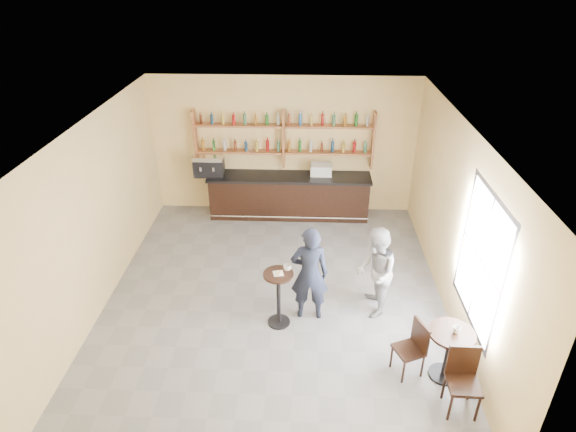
{
  "coord_description": "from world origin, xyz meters",
  "views": [
    {
      "loc": [
        0.51,
        -6.92,
        5.48
      ],
      "look_at": [
        0.2,
        0.8,
        1.25
      ],
      "focal_mm": 30.0,
      "sensor_mm": 36.0,
      "label": 1
    }
  ],
  "objects_px": {
    "espresso_machine": "(209,165)",
    "man_main": "(309,274)",
    "chair_south": "(464,384)",
    "bar_counter": "(289,196)",
    "cafe_table": "(448,354)",
    "pedestal_table": "(279,299)",
    "patron_second": "(376,272)",
    "chair_west": "(409,349)",
    "pastry_case": "(321,170)"
  },
  "relations": [
    {
      "from": "bar_counter",
      "to": "cafe_table",
      "type": "xyz_separation_m",
      "value": [
        2.47,
        -4.88,
        -0.09
      ]
    },
    {
      "from": "patron_second",
      "to": "chair_south",
      "type": "bearing_deg",
      "value": 25.02
    },
    {
      "from": "man_main",
      "to": "cafe_table",
      "type": "height_order",
      "value": "man_main"
    },
    {
      "from": "pedestal_table",
      "to": "cafe_table",
      "type": "bearing_deg",
      "value": -22.92
    },
    {
      "from": "man_main",
      "to": "chair_south",
      "type": "relative_size",
      "value": 1.78
    },
    {
      "from": "pedestal_table",
      "to": "man_main",
      "type": "relative_size",
      "value": 0.58
    },
    {
      "from": "pastry_case",
      "to": "patron_second",
      "type": "xyz_separation_m",
      "value": [
        0.85,
        -3.44,
        -0.35
      ]
    },
    {
      "from": "espresso_machine",
      "to": "bar_counter",
      "type": "bearing_deg",
      "value": -3.08
    },
    {
      "from": "pastry_case",
      "to": "chair_west",
      "type": "height_order",
      "value": "pastry_case"
    },
    {
      "from": "man_main",
      "to": "patron_second",
      "type": "xyz_separation_m",
      "value": [
        1.1,
        0.17,
        -0.06
      ]
    },
    {
      "from": "man_main",
      "to": "cafe_table",
      "type": "bearing_deg",
      "value": 147.23
    },
    {
      "from": "pastry_case",
      "to": "patron_second",
      "type": "relative_size",
      "value": 0.3
    },
    {
      "from": "espresso_machine",
      "to": "chair_west",
      "type": "bearing_deg",
      "value": -55.26
    },
    {
      "from": "man_main",
      "to": "chair_west",
      "type": "height_order",
      "value": "man_main"
    },
    {
      "from": "espresso_machine",
      "to": "man_main",
      "type": "distance_m",
      "value": 4.29
    },
    {
      "from": "pedestal_table",
      "to": "man_main",
      "type": "bearing_deg",
      "value": 23.34
    },
    {
      "from": "bar_counter",
      "to": "chair_south",
      "type": "height_order",
      "value": "bar_counter"
    },
    {
      "from": "bar_counter",
      "to": "espresso_machine",
      "type": "xyz_separation_m",
      "value": [
        -1.83,
        0.0,
        0.75
      ]
    },
    {
      "from": "pastry_case",
      "to": "man_main",
      "type": "bearing_deg",
      "value": -103.74
    },
    {
      "from": "pedestal_table",
      "to": "patron_second",
      "type": "bearing_deg",
      "value": 13.46
    },
    {
      "from": "pedestal_table",
      "to": "chair_south",
      "type": "bearing_deg",
      "value": -33.03
    },
    {
      "from": "espresso_machine",
      "to": "pastry_case",
      "type": "height_order",
      "value": "espresso_machine"
    },
    {
      "from": "espresso_machine",
      "to": "pastry_case",
      "type": "xyz_separation_m",
      "value": [
        2.55,
        0.0,
        -0.09
      ]
    },
    {
      "from": "chair_west",
      "to": "bar_counter",
      "type": "bearing_deg",
      "value": 178.49
    },
    {
      "from": "espresso_machine",
      "to": "man_main",
      "type": "height_order",
      "value": "man_main"
    },
    {
      "from": "pedestal_table",
      "to": "chair_west",
      "type": "bearing_deg",
      "value": -27.32
    },
    {
      "from": "pastry_case",
      "to": "pedestal_table",
      "type": "bearing_deg",
      "value": -110.86
    },
    {
      "from": "espresso_machine",
      "to": "chair_west",
      "type": "relative_size",
      "value": 0.77
    },
    {
      "from": "pedestal_table",
      "to": "chair_south",
      "type": "relative_size",
      "value": 1.04
    },
    {
      "from": "man_main",
      "to": "cafe_table",
      "type": "distance_m",
      "value": 2.41
    },
    {
      "from": "man_main",
      "to": "patron_second",
      "type": "relative_size",
      "value": 1.07
    },
    {
      "from": "espresso_machine",
      "to": "patron_second",
      "type": "distance_m",
      "value": 4.86
    },
    {
      "from": "man_main",
      "to": "patron_second",
      "type": "distance_m",
      "value": 1.12
    },
    {
      "from": "man_main",
      "to": "patron_second",
      "type": "height_order",
      "value": "man_main"
    },
    {
      "from": "chair_south",
      "to": "pastry_case",
      "type": "bearing_deg",
      "value": 108.94
    },
    {
      "from": "pastry_case",
      "to": "cafe_table",
      "type": "xyz_separation_m",
      "value": [
        1.75,
        -4.88,
        -0.74
      ]
    },
    {
      "from": "chair_west",
      "to": "patron_second",
      "type": "height_order",
      "value": "patron_second"
    },
    {
      "from": "pastry_case",
      "to": "chair_south",
      "type": "relative_size",
      "value": 0.51
    },
    {
      "from": "cafe_table",
      "to": "chair_south",
      "type": "xyz_separation_m",
      "value": [
        0.05,
        -0.6,
        0.07
      ]
    },
    {
      "from": "pedestal_table",
      "to": "man_main",
      "type": "xyz_separation_m",
      "value": [
        0.5,
        0.22,
        0.36
      ]
    },
    {
      "from": "espresso_machine",
      "to": "chair_west",
      "type": "xyz_separation_m",
      "value": [
        3.75,
        -4.83,
        -0.81
      ]
    },
    {
      "from": "espresso_machine",
      "to": "man_main",
      "type": "relative_size",
      "value": 0.39
    },
    {
      "from": "bar_counter",
      "to": "patron_second",
      "type": "relative_size",
      "value": 2.31
    },
    {
      "from": "chair_south",
      "to": "cafe_table",
      "type": "bearing_deg",
      "value": 95.55
    },
    {
      "from": "chair_south",
      "to": "patron_second",
      "type": "relative_size",
      "value": 0.6
    },
    {
      "from": "bar_counter",
      "to": "chair_west",
      "type": "bearing_deg",
      "value": -68.34
    },
    {
      "from": "pedestal_table",
      "to": "chair_south",
      "type": "xyz_separation_m",
      "value": [
        2.55,
        -1.65,
        -0.02
      ]
    },
    {
      "from": "espresso_machine",
      "to": "chair_south",
      "type": "distance_m",
      "value": 7.03
    },
    {
      "from": "pedestal_table",
      "to": "espresso_machine",
      "type": "bearing_deg",
      "value": 115.24
    },
    {
      "from": "espresso_machine",
      "to": "pedestal_table",
      "type": "distance_m",
      "value": 4.29
    }
  ]
}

